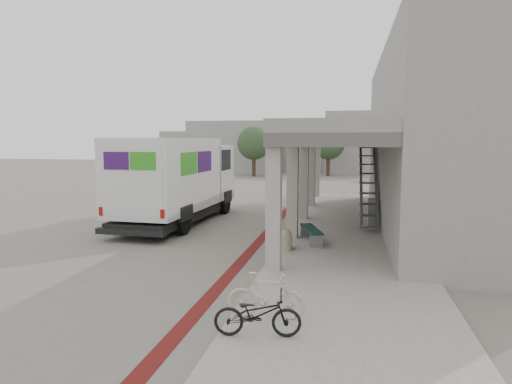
% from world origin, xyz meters
% --- Properties ---
extents(ground, '(120.00, 120.00, 0.00)m').
position_xyz_m(ground, '(0.00, 0.00, 0.00)').
color(ground, '#6C665D').
rests_on(ground, ground).
extents(bike_lane_stripe, '(0.35, 40.00, 0.01)m').
position_xyz_m(bike_lane_stripe, '(1.00, 2.00, 0.01)').
color(bike_lane_stripe, '#5A1412').
rests_on(bike_lane_stripe, ground).
extents(sidewalk, '(4.40, 28.00, 0.12)m').
position_xyz_m(sidewalk, '(4.00, 0.00, 0.06)').
color(sidewalk, gray).
rests_on(sidewalk, ground).
extents(transit_building, '(7.60, 17.00, 7.00)m').
position_xyz_m(transit_building, '(6.83, 4.50, 3.40)').
color(transit_building, gray).
rests_on(transit_building, ground).
extents(distant_backdrop, '(28.00, 10.00, 6.50)m').
position_xyz_m(distant_backdrop, '(-2.84, 35.89, 2.70)').
color(distant_backdrop, gray).
rests_on(distant_backdrop, ground).
extents(tree_left, '(3.20, 3.20, 4.80)m').
position_xyz_m(tree_left, '(-5.00, 28.00, 3.18)').
color(tree_left, '#38281C').
rests_on(tree_left, ground).
extents(tree_mid, '(3.20, 3.20, 4.80)m').
position_xyz_m(tree_mid, '(2.00, 30.00, 3.18)').
color(tree_mid, '#38281C').
rests_on(tree_mid, ground).
extents(tree_right, '(3.20, 3.20, 4.80)m').
position_xyz_m(tree_right, '(10.00, 29.00, 3.18)').
color(tree_right, '#38281C').
rests_on(tree_right, ground).
extents(fedex_truck, '(2.96, 8.47, 3.57)m').
position_xyz_m(fedex_truck, '(-3.07, 2.99, 1.90)').
color(fedex_truck, black).
rests_on(fedex_truck, ground).
extents(bench, '(0.95, 1.96, 0.45)m').
position_xyz_m(bench, '(2.80, -0.02, 0.44)').
color(bench, slate).
rests_on(bench, sidewalk).
extents(bollard_near, '(0.39, 0.39, 0.59)m').
position_xyz_m(bollard_near, '(2.10, -1.05, 0.41)').
color(bollard_near, tan).
rests_on(bollard_near, sidewalk).
extents(bollard_far, '(0.44, 0.44, 0.65)m').
position_xyz_m(bollard_far, '(2.10, -1.38, 0.45)').
color(bollard_far, gray).
rests_on(bollard_far, sidewalk).
extents(utility_cabinet, '(0.48, 0.63, 1.03)m').
position_xyz_m(utility_cabinet, '(5.00, 3.53, 0.64)').
color(utility_cabinet, gray).
rests_on(utility_cabinet, sidewalk).
extents(bicycle_black, '(1.57, 0.74, 0.79)m').
position_xyz_m(bicycle_black, '(2.50, -7.65, 0.52)').
color(bicycle_black, black).
rests_on(bicycle_black, sidewalk).
extents(bicycle_cream, '(1.51, 0.48, 0.90)m').
position_xyz_m(bicycle_cream, '(2.50, -6.84, 0.57)').
color(bicycle_cream, beige).
rests_on(bicycle_cream, sidewalk).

